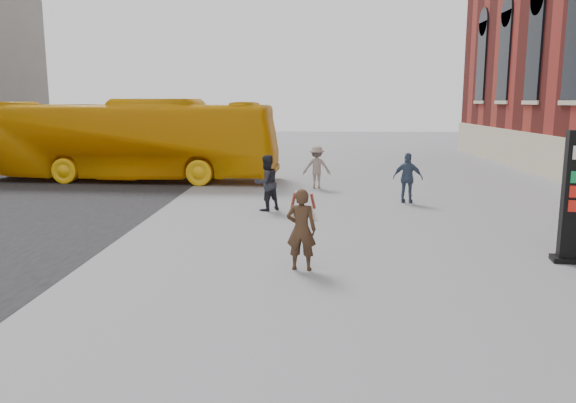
{
  "coord_description": "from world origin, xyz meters",
  "views": [
    {
      "loc": [
        -0.42,
        -10.33,
        3.22
      ],
      "look_at": [
        -0.93,
        1.14,
        1.16
      ],
      "focal_mm": 35.0,
      "sensor_mm": 36.0,
      "label": 1
    }
  ],
  "objects_px": {
    "woman": "(301,228)",
    "bus": "(131,140)",
    "pedestrian_b": "(317,167)",
    "pedestrian_c": "(408,178)",
    "pedestrian_a": "(266,183)"
  },
  "relations": [
    {
      "from": "woman",
      "to": "pedestrian_b",
      "type": "relative_size",
      "value": 1.01
    },
    {
      "from": "pedestrian_b",
      "to": "pedestrian_c",
      "type": "relative_size",
      "value": 0.99
    },
    {
      "from": "pedestrian_a",
      "to": "pedestrian_c",
      "type": "relative_size",
      "value": 1.03
    },
    {
      "from": "bus",
      "to": "pedestrian_a",
      "type": "distance_m",
      "value": 8.7
    },
    {
      "from": "woman",
      "to": "pedestrian_c",
      "type": "distance_m",
      "value": 8.04
    },
    {
      "from": "woman",
      "to": "bus",
      "type": "bearing_deg",
      "value": -52.28
    },
    {
      "from": "bus",
      "to": "pedestrian_b",
      "type": "height_order",
      "value": "bus"
    },
    {
      "from": "pedestrian_c",
      "to": "bus",
      "type": "bearing_deg",
      "value": -7.54
    },
    {
      "from": "pedestrian_a",
      "to": "pedestrian_b",
      "type": "bearing_deg",
      "value": -149.47
    },
    {
      "from": "woman",
      "to": "pedestrian_b",
      "type": "height_order",
      "value": "woman"
    },
    {
      "from": "bus",
      "to": "pedestrian_b",
      "type": "bearing_deg",
      "value": -100.04
    },
    {
      "from": "pedestrian_a",
      "to": "pedestrian_b",
      "type": "distance_m",
      "value": 4.65
    },
    {
      "from": "woman",
      "to": "pedestrian_c",
      "type": "relative_size",
      "value": 0.99
    },
    {
      "from": "pedestrian_a",
      "to": "pedestrian_c",
      "type": "bearing_deg",
      "value": 157.74
    },
    {
      "from": "pedestrian_a",
      "to": "pedestrian_c",
      "type": "xyz_separation_m",
      "value": [
        4.4,
        1.44,
        -0.03
      ]
    }
  ]
}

